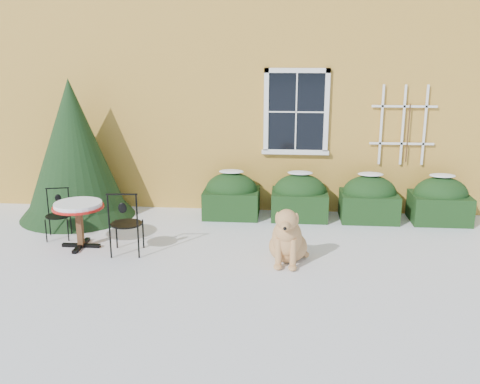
# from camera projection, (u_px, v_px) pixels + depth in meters

# --- Properties ---
(ground) EXTENTS (80.00, 80.00, 0.00)m
(ground) POSITION_uv_depth(u_px,v_px,m) (234.00, 268.00, 7.88)
(ground) COLOR white
(ground) RESTS_ON ground
(house) EXTENTS (12.40, 8.40, 6.40)m
(house) POSITION_uv_depth(u_px,v_px,m) (260.00, 46.00, 13.78)
(house) COLOR gold
(house) RESTS_ON ground
(hedge_row) EXTENTS (4.95, 0.80, 0.91)m
(hedge_row) POSITION_uv_depth(u_px,v_px,m) (334.00, 198.00, 10.09)
(hedge_row) COLOR black
(hedge_row) RESTS_ON ground
(evergreen_shrub) EXTENTS (2.16, 2.16, 2.62)m
(evergreen_shrub) POSITION_uv_depth(u_px,v_px,m) (75.00, 163.00, 10.09)
(evergreen_shrub) COLOR black
(evergreen_shrub) RESTS_ON ground
(bistro_table) EXTENTS (0.81, 0.81, 0.76)m
(bistro_table) POSITION_uv_depth(u_px,v_px,m) (78.00, 210.00, 8.56)
(bistro_table) COLOR black
(bistro_table) RESTS_ON ground
(patio_chair_near) EXTENTS (0.50, 0.50, 1.03)m
(patio_chair_near) POSITION_uv_depth(u_px,v_px,m) (126.00, 223.00, 8.30)
(patio_chair_near) COLOR black
(patio_chair_near) RESTS_ON ground
(patio_chair_far) EXTENTS (0.46, 0.45, 0.85)m
(patio_chair_far) POSITION_uv_depth(u_px,v_px,m) (58.00, 214.00, 9.07)
(patio_chair_far) COLOR black
(patio_chair_far) RESTS_ON ground
(dog) EXTENTS (0.65, 1.02, 0.93)m
(dog) POSITION_uv_depth(u_px,v_px,m) (287.00, 240.00, 7.98)
(dog) COLOR tan
(dog) RESTS_ON ground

